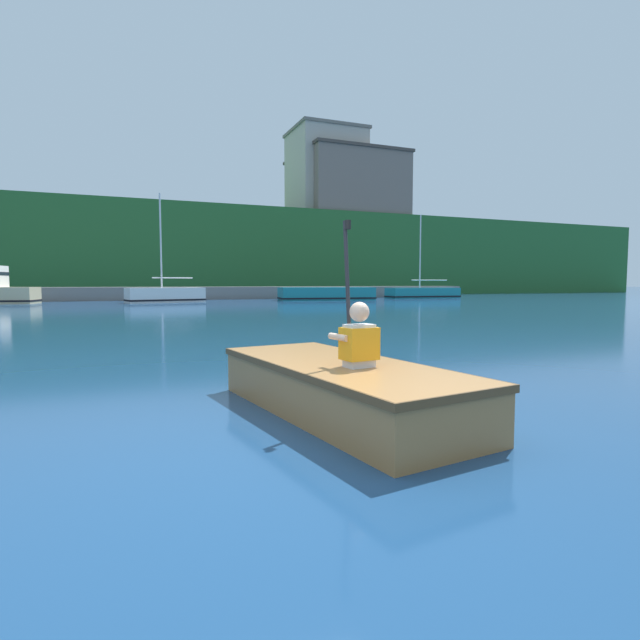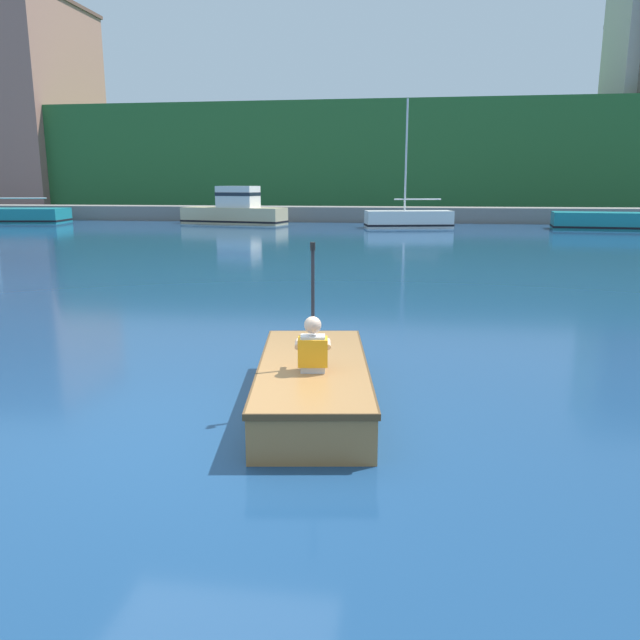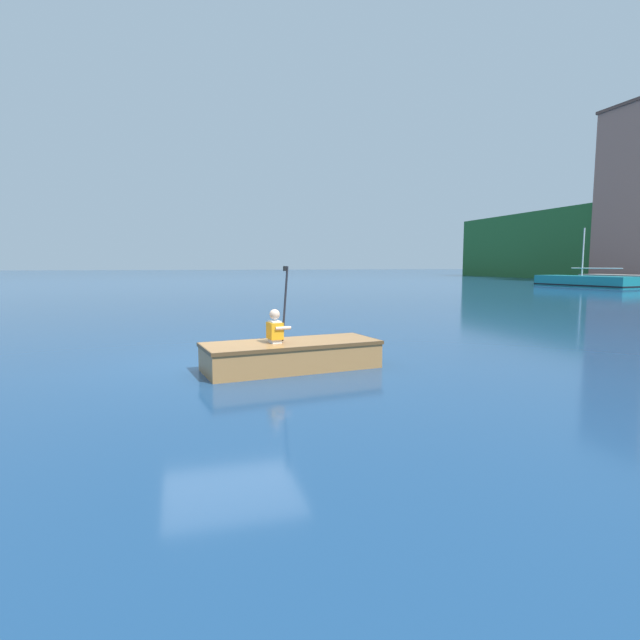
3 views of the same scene
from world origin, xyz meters
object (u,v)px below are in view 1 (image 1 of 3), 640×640
moored_boat_dock_west_inner (166,295)px  person_paddler (358,337)px  moored_boat_dock_center_near (423,293)px  moored_boat_dock_center_far (327,294)px  rowboat_foreground (338,384)px

moored_boat_dock_west_inner → person_paddler: 27.89m
moored_boat_dock_center_near → moored_boat_dock_center_far: 8.94m
moored_boat_dock_center_far → rowboat_foreground: moored_boat_dock_center_far is taller
moored_boat_dock_west_inner → moored_boat_dock_center_far: size_ratio=0.97×
moored_boat_dock_center_far → person_paddler: size_ratio=5.33×
moored_boat_dock_center_near → person_paddler: moored_boat_dock_center_near is taller
rowboat_foreground → person_paddler: 0.56m
person_paddler → rowboat_foreground: bearing=98.4°
moored_boat_dock_west_inner → rowboat_foreground: (-0.82, -27.56, -0.18)m
moored_boat_dock_center_near → moored_boat_dock_center_far: size_ratio=0.95×
moored_boat_dock_west_inner → moored_boat_dock_center_near: 19.46m
person_paddler → moored_boat_dock_center_near: bearing=55.5°
moored_boat_dock_west_inner → person_paddler: (-0.77, -27.88, 0.27)m
moored_boat_dock_west_inner → moored_boat_dock_center_far: bearing=-0.4°
moored_boat_dock_center_far → rowboat_foreground: (-11.42, -27.48, -0.14)m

